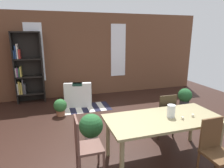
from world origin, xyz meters
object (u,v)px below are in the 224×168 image
at_px(dining_chair_head_left, 85,144).
at_px(armchair_white, 79,95).
at_px(potted_plant_window, 91,127).
at_px(bookshelf_tall, 26,69).
at_px(potted_plant_by_shelf, 60,107).
at_px(dining_table, 164,122).
at_px(dining_chair_far_right, 164,114).
at_px(potted_plant_corner, 185,96).
at_px(dining_chair_near_right, 215,149).
at_px(vase_on_table, 171,111).

height_order(dining_chair_head_left, armchair_white, dining_chair_head_left).
distance_m(dining_chair_head_left, potted_plant_window, 0.95).
relative_size(bookshelf_tall, potted_plant_by_shelf, 4.86).
xyz_separation_m(dining_chair_head_left, armchair_white, (0.36, 3.25, -0.23)).
bearing_deg(dining_table, dining_chair_far_right, 57.11).
distance_m(dining_chair_head_left, bookshelf_tall, 4.16).
bearing_deg(potted_plant_window, dining_table, -39.34).
bearing_deg(armchair_white, potted_plant_corner, -19.95).
bearing_deg(dining_chair_near_right, vase_on_table, 115.00).
xyz_separation_m(dining_chair_far_right, potted_plant_by_shelf, (-2.05, 1.80, -0.26)).
relative_size(dining_table, dining_chair_near_right, 2.08).
bearing_deg(bookshelf_tall, dining_chair_near_right, -57.56).
height_order(dining_chair_near_right, armchair_white, dining_chair_near_right).
height_order(dining_chair_far_right, armchair_white, dining_chair_far_right).
bearing_deg(vase_on_table, potted_plant_window, 143.66).
distance_m(dining_chair_far_right, bookshelf_tall, 4.44).
xyz_separation_m(vase_on_table, dining_chair_near_right, (0.32, -0.69, -0.36)).
height_order(dining_table, potted_plant_by_shelf, dining_table).
height_order(dining_chair_head_left, potted_plant_corner, dining_chair_head_left).
bearing_deg(dining_chair_far_right, vase_on_table, -115.00).
relative_size(dining_chair_head_left, bookshelf_tall, 0.43).
bearing_deg(potted_plant_corner, armchair_white, 160.05).
xyz_separation_m(dining_chair_far_right, dining_chair_near_right, (-0.00, -1.37, 0.00)).
relative_size(armchair_white, potted_plant_corner, 1.74).
relative_size(dining_table, vase_on_table, 9.25).
relative_size(dining_chair_near_right, dining_chair_head_left, 1.00).
bearing_deg(potted_plant_corner, dining_chair_near_right, -120.18).
relative_size(dining_chair_far_right, dining_chair_near_right, 1.00).
bearing_deg(potted_plant_by_shelf, dining_chair_head_left, -84.44).
relative_size(dining_chair_head_left, potted_plant_corner, 1.74).
height_order(potted_plant_by_shelf, potted_plant_window, potted_plant_window).
xyz_separation_m(dining_table, potted_plant_by_shelf, (-1.60, 2.49, -0.43)).
distance_m(bookshelf_tall, potted_plant_corner, 5.01).
bearing_deg(dining_chair_head_left, potted_plant_by_shelf, 95.56).
bearing_deg(bookshelf_tall, armchair_white, -25.04).
bearing_deg(potted_plant_window, dining_chair_head_left, -107.25).
distance_m(vase_on_table, potted_plant_by_shelf, 3.10).
height_order(dining_table, potted_plant_corner, dining_table).
relative_size(bookshelf_tall, potted_plant_corner, 4.10).
height_order(armchair_white, potted_plant_by_shelf, armchair_white).
distance_m(dining_chair_far_right, potted_plant_window, 1.55).
bearing_deg(dining_chair_head_left, dining_chair_far_right, 20.80).
distance_m(vase_on_table, dining_chair_near_right, 0.84).
bearing_deg(potted_plant_by_shelf, potted_plant_window, -72.05).
xyz_separation_m(armchair_white, potted_plant_window, (-0.08, -2.37, 0.06)).
bearing_deg(dining_chair_far_right, potted_plant_corner, 41.43).
xyz_separation_m(dining_chair_far_right, dining_chair_head_left, (-1.81, -0.69, 0.00)).
relative_size(dining_chair_far_right, bookshelf_tall, 0.43).
bearing_deg(dining_table, bookshelf_tall, 122.36).
bearing_deg(potted_plant_window, potted_plant_by_shelf, 107.95).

